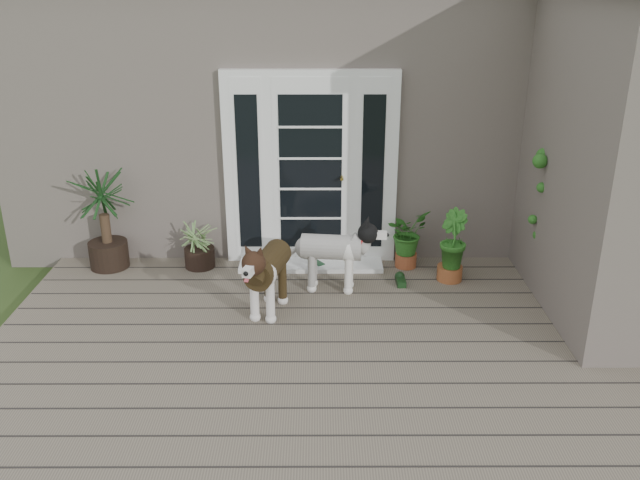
{
  "coord_description": "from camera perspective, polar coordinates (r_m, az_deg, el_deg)",
  "views": [
    {
      "loc": [
        -0.12,
        -4.56,
        3.23
      ],
      "look_at": [
        -0.1,
        1.75,
        0.7
      ],
      "focal_mm": 37.95,
      "sensor_mm": 36.0,
      "label": 1
    }
  ],
  "objects": [
    {
      "name": "sapling",
      "position": [
        7.14,
        19.47,
        2.79
      ],
      "size": [
        0.56,
        0.56,
        1.86
      ],
      "primitive_type": null,
      "rotation": [
        0.0,
        0.0,
        0.02
      ],
      "color": "#22641C",
      "rests_on": "deck"
    },
    {
      "name": "door_step",
      "position": [
        7.62,
        -0.77,
        -2.06
      ],
      "size": [
        1.6,
        0.4,
        0.05
      ],
      "primitive_type": "cube",
      "color": "white",
      "rests_on": "deck"
    },
    {
      "name": "door_unit",
      "position": [
        7.45,
        -0.79,
        5.98
      ],
      "size": [
        1.9,
        0.14,
        2.15
      ],
      "primitive_type": "cube",
      "color": "white",
      "rests_on": "deck"
    },
    {
      "name": "spider_plant",
      "position": [
        7.63,
        -10.19,
        -0.16
      ],
      "size": [
        0.67,
        0.67,
        0.6
      ],
      "primitive_type": null,
      "rotation": [
        0.0,
        0.0,
        -0.22
      ],
      "color": "#90A666",
      "rests_on": "deck"
    },
    {
      "name": "herb_b",
      "position": [
        7.32,
        10.98,
        -1.28
      ],
      "size": [
        0.45,
        0.45,
        0.57
      ],
      "primitive_type": "imported",
      "rotation": [
        0.0,
        0.0,
        1.77
      ],
      "color": "#1A4D16",
      "rests_on": "deck"
    },
    {
      "name": "clog_right",
      "position": [
        7.25,
        6.82,
        -3.38
      ],
      "size": [
        0.13,
        0.27,
        0.08
      ],
      "primitive_type": null,
      "rotation": [
        0.0,
        0.0,
        0.01
      ],
      "color": "black",
      "rests_on": "deck"
    },
    {
      "name": "clog_left",
      "position": [
        7.61,
        -0.32,
        -1.96
      ],
      "size": [
        0.25,
        0.28,
        0.08
      ],
      "primitive_type": null,
      "rotation": [
        0.0,
        0.0,
        0.6
      ],
      "color": "#173A21",
      "rests_on": "deck"
    },
    {
      "name": "brindle_dog",
      "position": [
        6.51,
        -4.37,
        -3.17
      ],
      "size": [
        0.58,
        0.95,
        0.73
      ],
      "primitive_type": null,
      "rotation": [
        0.0,
        0.0,
        2.89
      ],
      "color": "#3F2E16",
      "rests_on": "deck"
    },
    {
      "name": "white_dog",
      "position": [
        6.95,
        0.96,
        -1.58
      ],
      "size": [
        0.87,
        0.45,
        0.69
      ],
      "primitive_type": null,
      "rotation": [
        0.0,
        0.0,
        -1.69
      ],
      "color": "silver",
      "rests_on": "deck"
    },
    {
      "name": "herb_c",
      "position": [
        7.81,
        17.68,
        -0.51
      ],
      "size": [
        0.48,
        0.48,
        0.55
      ],
      "primitive_type": "imported",
      "rotation": [
        0.0,
        0.0,
        4.19
      ],
      "color": "#215919",
      "rests_on": "deck"
    },
    {
      "name": "house_main",
      "position": [
        9.37,
        0.57,
        11.5
      ],
      "size": [
        7.4,
        4.0,
        3.1
      ],
      "primitive_type": "cube",
      "color": "#665E54",
      "rests_on": "ground"
    },
    {
      "name": "deck",
      "position": [
        5.89,
        1.03,
        -10.72
      ],
      "size": [
        6.2,
        4.6,
        0.12
      ],
      "primitive_type": "cube",
      "color": "#6B5B4C",
      "rests_on": "ground"
    },
    {
      "name": "herb_a",
      "position": [
        7.58,
        7.32,
        -0.19
      ],
      "size": [
        0.65,
        0.65,
        0.58
      ],
      "primitive_type": "imported",
      "rotation": [
        0.0,
        0.0,
        0.76
      ],
      "color": "#154B1A",
      "rests_on": "deck"
    },
    {
      "name": "yucca",
      "position": [
        7.77,
        -17.73,
        1.84
      ],
      "size": [
        0.85,
        0.85,
        1.18
      ],
      "primitive_type": null,
      "rotation": [
        0.0,
        0.0,
        0.04
      ],
      "color": "black",
      "rests_on": "deck"
    }
  ]
}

